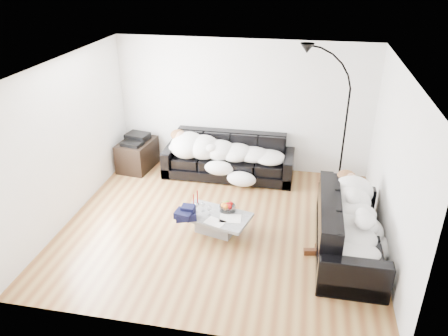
% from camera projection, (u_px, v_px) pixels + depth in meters
% --- Properties ---
extents(ground, '(5.00, 5.00, 0.00)m').
position_uv_depth(ground, '(221.00, 225.00, 7.13)').
color(ground, brown).
rests_on(ground, ground).
extents(wall_back, '(5.00, 0.02, 2.60)m').
position_uv_depth(wall_back, '(243.00, 106.00, 8.53)').
color(wall_back, silver).
rests_on(wall_back, ground).
extents(wall_left, '(0.02, 4.50, 2.60)m').
position_uv_depth(wall_left, '(67.00, 141.00, 6.98)').
color(wall_left, silver).
rests_on(wall_left, ground).
extents(wall_right, '(0.02, 4.50, 2.60)m').
position_uv_depth(wall_right, '(394.00, 167.00, 6.13)').
color(wall_right, silver).
rests_on(wall_right, ground).
extents(ceiling, '(5.00, 5.00, 0.00)m').
position_uv_depth(ceiling, '(220.00, 66.00, 5.98)').
color(ceiling, white).
rests_on(ceiling, ground).
extents(sofa_back, '(2.53, 0.88, 0.83)m').
position_uv_depth(sofa_back, '(228.00, 157.00, 8.55)').
color(sofa_back, black).
rests_on(sofa_back, ground).
extents(sofa_right, '(0.92, 2.14, 0.87)m').
position_uv_depth(sofa_right, '(350.00, 227.00, 6.32)').
color(sofa_right, black).
rests_on(sofa_right, ground).
extents(sleeper_back, '(2.14, 0.74, 0.43)m').
position_uv_depth(sleeper_back, '(228.00, 147.00, 8.40)').
color(sleeper_back, white).
rests_on(sleeper_back, sofa_back).
extents(sleeper_right, '(0.77, 1.83, 0.45)m').
position_uv_depth(sleeper_right, '(352.00, 214.00, 6.23)').
color(sleeper_right, white).
rests_on(sleeper_right, sofa_right).
extents(teal_cushion, '(0.42, 0.38, 0.20)m').
position_uv_depth(teal_cushion, '(346.00, 188.00, 6.79)').
color(teal_cushion, '#0B5237').
rests_on(teal_cushion, sofa_right).
extents(coffee_table, '(1.18, 0.86, 0.31)m').
position_uv_depth(coffee_table, '(216.00, 223.00, 6.91)').
color(coffee_table, '#939699').
rests_on(coffee_table, ground).
extents(fruit_bowl, '(0.29, 0.29, 0.16)m').
position_uv_depth(fruit_bowl, '(228.00, 206.00, 6.92)').
color(fruit_bowl, white).
rests_on(fruit_bowl, coffee_table).
extents(wine_glass_a, '(0.08, 0.08, 0.16)m').
position_uv_depth(wine_glass_a, '(203.00, 207.00, 6.91)').
color(wine_glass_a, white).
rests_on(wine_glass_a, coffee_table).
extents(wine_glass_b, '(0.08, 0.08, 0.17)m').
position_uv_depth(wine_glass_b, '(196.00, 208.00, 6.87)').
color(wine_glass_b, white).
rests_on(wine_glass_b, coffee_table).
extents(wine_glass_c, '(0.09, 0.09, 0.16)m').
position_uv_depth(wine_glass_c, '(209.00, 211.00, 6.80)').
color(wine_glass_c, white).
rests_on(wine_glass_c, coffee_table).
extents(candle_left, '(0.04, 0.04, 0.21)m').
position_uv_depth(candle_left, '(194.00, 201.00, 7.03)').
color(candle_left, maroon).
rests_on(candle_left, coffee_table).
extents(candle_right, '(0.05, 0.05, 0.26)m').
position_uv_depth(candle_right, '(197.00, 198.00, 7.06)').
color(candle_right, maroon).
rests_on(candle_right, coffee_table).
extents(newspaper_a, '(0.35, 0.28, 0.01)m').
position_uv_depth(newspaper_a, '(230.00, 218.00, 6.74)').
color(newspaper_a, silver).
rests_on(newspaper_a, coffee_table).
extents(newspaper_b, '(0.35, 0.31, 0.01)m').
position_uv_depth(newspaper_b, '(215.00, 222.00, 6.65)').
color(newspaper_b, silver).
rests_on(newspaper_b, coffee_table).
extents(navy_jacket, '(0.39, 0.35, 0.17)m').
position_uv_depth(navy_jacket, '(187.00, 210.00, 6.65)').
color(navy_jacket, black).
rests_on(navy_jacket, coffee_table).
extents(shoes, '(0.40, 0.29, 0.09)m').
position_uv_depth(shoes, '(317.00, 249.00, 6.48)').
color(shoes, '#472311').
rests_on(shoes, ground).
extents(av_cabinet, '(0.68, 0.92, 0.59)m').
position_uv_depth(av_cabinet, '(137.00, 155.00, 8.92)').
color(av_cabinet, black).
rests_on(av_cabinet, ground).
extents(stereo, '(0.50, 0.42, 0.13)m').
position_uv_depth(stereo, '(136.00, 138.00, 8.76)').
color(stereo, black).
rests_on(stereo, av_cabinet).
extents(floor_lamp, '(0.90, 0.52, 2.31)m').
position_uv_depth(floor_lamp, '(345.00, 128.00, 7.87)').
color(floor_lamp, black).
rests_on(floor_lamp, ground).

